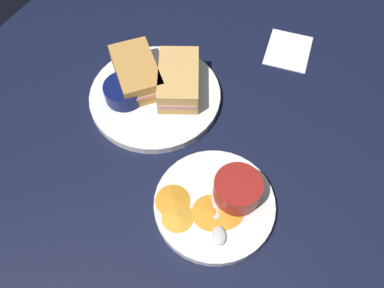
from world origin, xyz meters
The scene contains 11 objects.
ground_plane centered at (0.00, 0.00, -1.50)cm, with size 110.00×110.00×3.00cm, color black.
plate_sandwich_main centered at (-0.70, -13.57, 0.80)cm, with size 25.55×25.55×1.60cm, color white.
sandwich_half_near centered at (-4.21, -10.22, 4.00)cm, with size 15.05×12.86×4.80cm.
sandwich_half_far centered at (-1.85, -18.29, 4.00)cm, with size 14.32×14.77×4.80cm.
ramekin_dark_sauce centered at (2.79, -18.15, 3.37)cm, with size 7.62×7.62×3.28cm.
spoon_by_dark_ramekin centered at (-0.09, -13.03, 1.96)cm, with size 6.14×9.32×0.80cm.
plate_chips_companion centered at (14.01, 7.15, 0.80)cm, with size 20.09×20.09×1.60cm, color white.
ramekin_light_gravy centered at (11.00, 9.66, 3.85)cm, with size 7.89×7.89×4.20cm.
spoon_by_gravy_ramekin centered at (17.70, 9.65, 1.96)cm, with size 9.00×6.77×0.80cm.
plantain_chip_scatter centered at (14.90, 6.73, 1.90)cm, with size 17.98×17.32×0.60cm.
paper_napkin_folded centered at (-25.69, 4.45, 0.20)cm, with size 11.00×9.00×0.40cm, color white.
Camera 1 is at (39.18, 16.93, 62.92)cm, focal length 37.69 mm.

